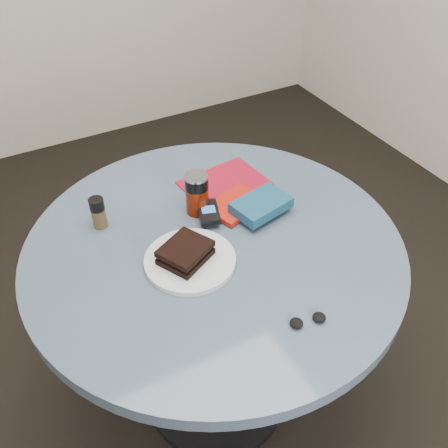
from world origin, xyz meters
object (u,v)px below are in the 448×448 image
plate (190,260)px  headphones (308,320)px  pepper_grinder (98,213)px  magazine (224,183)px  red_book (236,204)px  sandwich (185,252)px  soda_can (197,194)px  mp3_player (208,212)px  novel (261,205)px  table (215,284)px

plate → headphones: 0.33m
pepper_grinder → headphones: size_ratio=1.02×
magazine → red_book: size_ratio=1.48×
pepper_grinder → magazine: 0.39m
pepper_grinder → headphones: bearing=-60.9°
sandwich → soda_can: (0.12, 0.17, 0.03)m
magazine → headphones: 0.56m
sandwich → red_book: size_ratio=0.92×
mp3_player → headphones: (0.03, -0.43, -0.02)m
novel → magazine: bearing=84.1°
plate → red_book: size_ratio=1.41×
table → mp3_player: (0.03, 0.09, 0.19)m
plate → sandwich: sandwich is taller
plate → magazine: size_ratio=0.95×
novel → headphones: bearing=-118.7°
plate → magazine: (0.24, 0.26, -0.01)m
table → sandwich: (-0.10, -0.04, 0.20)m
soda_can → magazine: bearing=31.5°
magazine → red_book: 0.12m
magazine → headphones: bearing=-105.7°
table → mp3_player: 0.21m
plate → novel: bearing=17.0°
soda_can → mp3_player: size_ratio=1.11×
soda_can → headphones: 0.48m
red_book → novel: novel is taller
pepper_grinder → headphones: pepper_grinder is taller
plate → red_book: (0.21, 0.14, 0.00)m
plate → soda_can: size_ratio=1.89×
table → plate: bearing=-156.0°
sandwich → headphones: (0.16, -0.30, -0.03)m
red_book → headphones: size_ratio=1.82×
soda_can → plate: bearing=-121.5°
plate → magazine: bearing=47.1°
headphones → soda_can: bearing=94.9°
novel → headphones: (-0.11, -0.38, -0.02)m
magazine → novel: bearing=-90.0°
plate → soda_can: (0.11, 0.18, 0.05)m
sandwich → novel: sandwich is taller
soda_can → pepper_grinder: soda_can is taller
plate → mp3_player: size_ratio=2.11×
sandwich → headphones: bearing=-62.4°
plate → headphones: bearing=-63.5°
soda_can → magazine: soda_can is taller
table → sandwich: sandwich is taller
magazine → headphones: (-0.09, -0.55, 0.01)m
soda_can → mp3_player: (0.01, -0.05, -0.04)m
plate → soda_can: bearing=58.5°
plate → sandwich: size_ratio=1.53×
red_book → mp3_player: 0.09m
plate → table: bearing=24.0°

